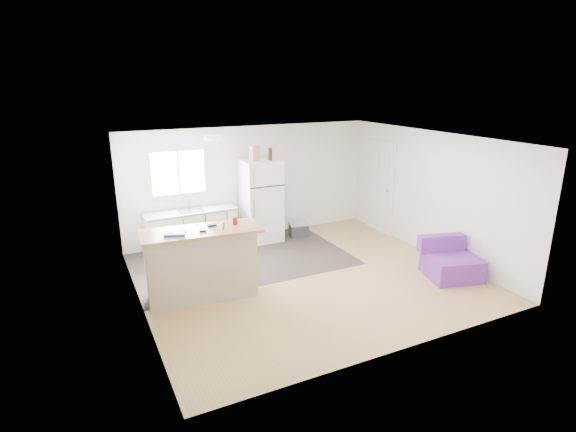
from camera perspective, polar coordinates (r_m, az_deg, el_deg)
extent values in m
cube|color=#AD8248|center=(7.96, 2.22, -7.75)|extent=(5.50, 5.00, 0.01)
cube|color=white|center=(7.29, 2.44, 9.69)|extent=(5.50, 5.00, 0.01)
cube|color=white|center=(9.74, -4.71, 4.31)|extent=(5.50, 0.01, 2.40)
cube|color=white|center=(5.60, 14.66, -5.88)|extent=(5.50, 0.01, 2.40)
cube|color=white|center=(6.73, -18.74, -2.33)|extent=(0.01, 5.00, 2.40)
cube|color=white|center=(9.14, 17.70, 2.72)|extent=(0.01, 5.00, 2.40)
cube|color=#2E2623|center=(8.74, -5.91, -5.47)|extent=(4.05, 2.50, 0.00)
cube|color=white|center=(9.22, -13.76, 5.39)|extent=(1.18, 0.04, 0.98)
cube|color=white|center=(9.20, -13.73, 5.37)|extent=(1.05, 0.01, 0.85)
cube|color=white|center=(9.20, -13.73, 5.36)|extent=(0.03, 0.02, 0.85)
cube|color=white|center=(10.30, 11.58, 3.66)|extent=(0.05, 0.82, 2.03)
cube|color=white|center=(10.30, 11.63, 3.69)|extent=(0.03, 0.92, 2.10)
sphere|color=gold|center=(10.03, 12.48, 3.16)|extent=(0.07, 0.07, 0.07)
cylinder|color=white|center=(7.94, -9.56, 9.78)|extent=(0.30, 0.30, 0.07)
cube|color=white|center=(9.28, -12.11, -1.84)|extent=(1.80, 0.61, 0.79)
cube|color=gray|center=(9.16, -12.27, 0.59)|extent=(1.86, 0.64, 0.04)
cube|color=silver|center=(9.13, -12.23, 0.55)|extent=(0.51, 0.39, 0.05)
cube|color=tan|center=(7.19, -10.95, -6.16)|extent=(1.70, 0.73, 1.07)
cube|color=#A77B47|center=(7.00, -10.95, -1.91)|extent=(1.87, 0.86, 0.05)
cube|color=white|center=(9.50, -3.45, 1.95)|extent=(0.77, 0.72, 1.73)
cube|color=black|center=(9.09, -2.60, 3.74)|extent=(0.76, 0.01, 0.02)
cube|color=silver|center=(8.92, -4.41, 4.94)|extent=(0.03, 0.02, 0.31)
cube|color=silver|center=(9.11, -4.31, 0.25)|extent=(0.03, 0.02, 0.61)
cube|color=#2E2E31|center=(9.90, 1.36, -1.84)|extent=(0.44, 0.33, 0.27)
cube|color=#969699|center=(9.85, 1.37, -0.96)|extent=(0.46, 0.35, 0.05)
cube|color=purple|center=(8.36, 20.07, -6.07)|extent=(1.02, 0.99, 0.39)
cube|color=purple|center=(8.43, 18.88, -3.24)|extent=(0.86, 0.42, 0.30)
cube|color=silver|center=(7.35, -9.55, -9.07)|extent=(0.16, 0.13, 0.25)
cylinder|color=#194FB3|center=(7.29, -9.61, -8.01)|extent=(0.06, 0.06, 0.05)
cylinder|color=green|center=(7.18, -8.69, -5.16)|extent=(0.15, 0.31, 1.21)
sphere|color=beige|center=(7.28, -9.10, -9.88)|extent=(0.14, 0.14, 0.14)
cylinder|color=#BA130B|center=(7.15, -6.73, -0.60)|extent=(0.11, 0.11, 0.12)
cube|color=blue|center=(6.86, -14.16, -2.16)|extent=(0.36, 0.31, 0.04)
cube|color=black|center=(7.12, -9.62, -1.18)|extent=(0.14, 0.06, 0.03)
cube|color=black|center=(6.89, -10.75, -1.89)|extent=(0.11, 0.07, 0.03)
cube|color=tan|center=(9.23, -4.26, 7.93)|extent=(0.22, 0.16, 0.30)
cylinder|color=#39170A|center=(9.26, -2.25, 7.84)|extent=(0.08, 0.08, 0.25)
cylinder|color=#39170A|center=(9.33, -2.31, 7.91)|extent=(0.08, 0.08, 0.25)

